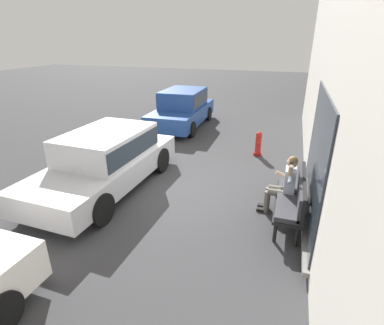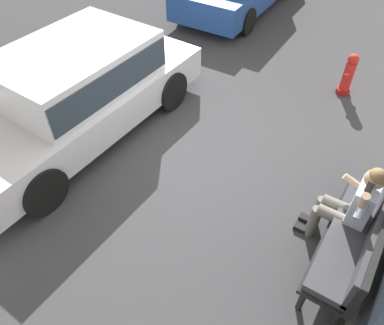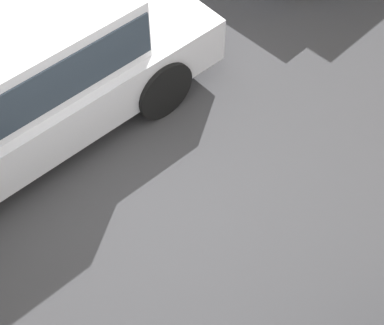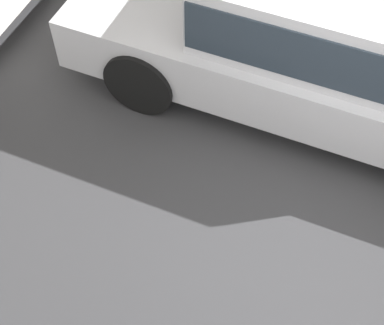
{
  "view_description": "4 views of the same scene",
  "coord_description": "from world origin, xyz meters",
  "px_view_note": "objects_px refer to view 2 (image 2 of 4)",
  "views": [
    {
      "loc": [
        6.34,
        2.6,
        3.6
      ],
      "look_at": [
        0.61,
        0.7,
        1.06
      ],
      "focal_mm": 28.0,
      "sensor_mm": 36.0,
      "label": 1
    },
    {
      "loc": [
        3.58,
        2.6,
        4.11
      ],
      "look_at": [
        0.77,
        0.78,
        0.77
      ],
      "focal_mm": 35.0,
      "sensor_mm": 36.0,
      "label": 2
    },
    {
      "loc": [
        1.79,
        2.6,
        4.95
      ],
      "look_at": [
        -0.09,
        0.6,
        1.12
      ],
      "focal_mm": 55.0,
      "sensor_mm": 36.0,
      "label": 3
    },
    {
      "loc": [
        0.09,
        2.6,
        4.35
      ],
      "look_at": [
        0.93,
        0.43,
        1.15
      ],
      "focal_mm": 55.0,
      "sensor_mm": 36.0,
      "label": 4
    }
  ],
  "objects_px": {
    "parked_car_mid": "(75,88)",
    "fire_hydrant": "(348,75)",
    "bench": "(361,236)",
    "person_on_phone": "(351,205)"
  },
  "relations": [
    {
      "from": "person_on_phone",
      "to": "parked_car_mid",
      "type": "xyz_separation_m",
      "value": [
        0.1,
        -4.31,
        0.09
      ]
    },
    {
      "from": "parked_car_mid",
      "to": "fire_hydrant",
      "type": "relative_size",
      "value": 5.7
    },
    {
      "from": "parked_car_mid",
      "to": "fire_hydrant",
      "type": "height_order",
      "value": "parked_car_mid"
    },
    {
      "from": "bench",
      "to": "parked_car_mid",
      "type": "relative_size",
      "value": 0.4
    },
    {
      "from": "bench",
      "to": "fire_hydrant",
      "type": "xyz_separation_m",
      "value": [
        -3.61,
        -1.14,
        -0.2
      ]
    },
    {
      "from": "fire_hydrant",
      "to": "bench",
      "type": "bearing_deg",
      "value": 17.59
    },
    {
      "from": "bench",
      "to": "fire_hydrant",
      "type": "distance_m",
      "value": 3.79
    },
    {
      "from": "fire_hydrant",
      "to": "parked_car_mid",
      "type": "bearing_deg",
      "value": -44.59
    },
    {
      "from": "bench",
      "to": "fire_hydrant",
      "type": "bearing_deg",
      "value": -162.41
    },
    {
      "from": "fire_hydrant",
      "to": "person_on_phone",
      "type": "bearing_deg",
      "value": 15.36
    }
  ]
}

